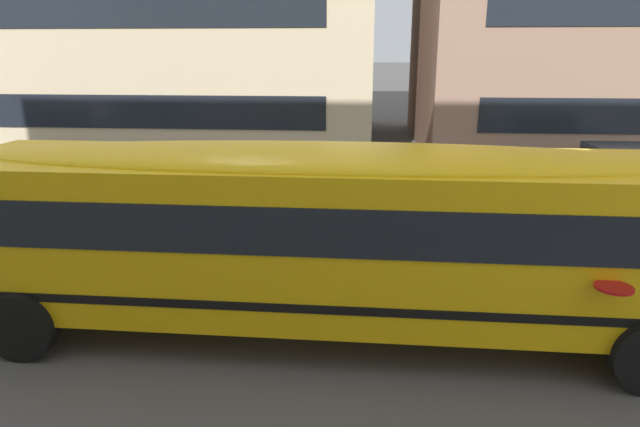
{
  "coord_description": "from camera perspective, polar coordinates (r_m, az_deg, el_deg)",
  "views": [
    {
      "loc": [
        -1.93,
        -8.75,
        3.85
      ],
      "look_at": [
        -2.64,
        -0.79,
        1.51
      ],
      "focal_mm": 31.07,
      "sensor_mm": 36.0,
      "label": 1
    }
  ],
  "objects": [
    {
      "name": "ground_plane",
      "position": [
        9.75,
        16.21,
        -7.6
      ],
      "size": [
        400.0,
        400.0,
        0.0
      ],
      "primitive_type": "plane",
      "color": "#54514F"
    },
    {
      "name": "lane_centreline",
      "position": [
        9.75,
        16.21,
        -7.58
      ],
      "size": [
        110.0,
        0.16,
        0.01
      ],
      "primitive_type": "cube",
      "color": "silver",
      "rests_on": "ground_plane"
    },
    {
      "name": "sidewalk_far",
      "position": [
        17.05,
        11.47,
        3.0
      ],
      "size": [
        120.0,
        3.0,
        0.01
      ],
      "primitive_type": "cube",
      "color": "gray",
      "rests_on": "ground_plane"
    },
    {
      "name": "parked_car_teal_by_entrance",
      "position": [
        15.78,
        29.95,
        3.18
      ],
      "size": [
        3.93,
        1.93,
        1.64
      ],
      "rotation": [
        0.0,
        0.0,
        0.02
      ],
      "color": "#195B66",
      "rests_on": "ground_plane"
    },
    {
      "name": "school_bus",
      "position": [
        7.52,
        2.53,
        -1.23
      ],
      "size": [
        11.91,
        2.87,
        2.66
      ],
      "rotation": [
        0.0,
        0.0,
        -0.01
      ],
      "color": "yellow",
      "rests_on": "ground_plane"
    }
  ]
}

